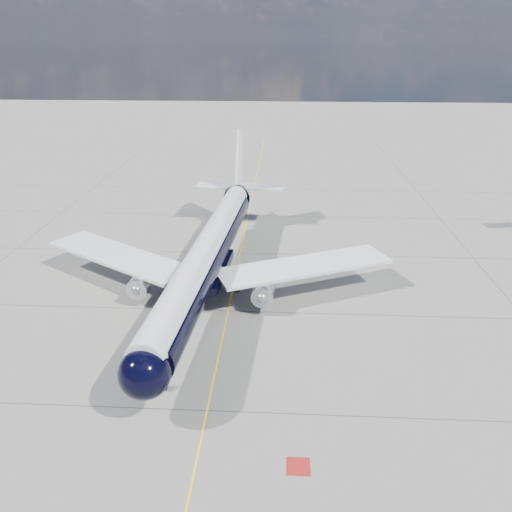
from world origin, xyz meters
name	(u,v)px	position (x,y,z in m)	size (l,w,h in m)	color
ground	(243,239)	(0.00, 30.00, 0.00)	(320.00, 320.00, 0.00)	gray
taxiway_centerline	(240,253)	(0.00, 25.00, 0.00)	(0.16, 160.00, 0.01)	yellow
red_marking	(298,466)	(6.80, -10.00, 0.00)	(1.60, 1.60, 0.01)	maroon
main_airliner	(209,252)	(-2.52, 15.07, 4.38)	(40.09, 48.92, 14.13)	black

